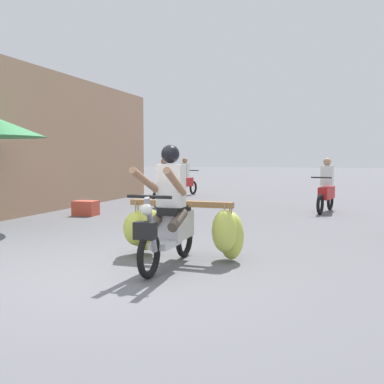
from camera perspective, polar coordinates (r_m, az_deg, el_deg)
name	(u,v)px	position (r m, az deg, el deg)	size (l,w,h in m)	color
ground_plane	(100,280)	(5.41, -11.58, -10.88)	(120.00, 120.00, 0.00)	slate
motorbike_main_loaded	(173,224)	(6.22, -2.43, -4.11)	(1.84, 1.79, 1.58)	black
motorbike_distant_ahead_left	(185,180)	(16.65, -0.85, 1.48)	(0.55, 1.61, 1.40)	black
motorbike_distant_ahead_right	(326,190)	(12.16, 16.63, 0.21)	(0.58, 1.60, 1.40)	black
motorbike_distant_far_ahead	(165,187)	(13.11, -3.45, 0.68)	(0.50, 1.62, 1.40)	black
shopfront_building	(11,143)	(14.82, -21.91, 5.72)	(4.75, 9.07, 3.68)	tan
produce_crate	(86,208)	(11.31, -13.30, -1.99)	(0.56, 0.40, 0.36)	#CC4C38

